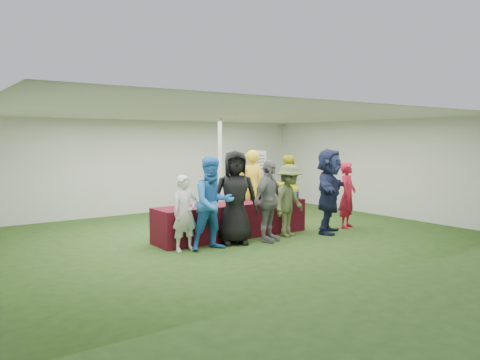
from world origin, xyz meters
TOP-DOWN VIEW (x-y plane):
  - ground at (0.00, 0.00)m, footprint 60.00×60.00m
  - tent at (0.50, 1.20)m, footprint 10.00×10.00m
  - serving_table at (-0.13, -0.27)m, footprint 3.60×0.80m
  - wine_bottles at (0.56, -0.14)m, footprint 0.78×0.16m
  - wine_glasses at (-0.67, -0.54)m, footprint 2.83×0.18m
  - water_bottle at (-0.14, -0.19)m, footprint 0.07×0.07m
  - bar_towel at (1.47, -0.22)m, footprint 0.25×0.18m
  - dump_bucket at (1.50, -0.49)m, footprint 0.21×0.21m
  - wine_list_sign at (2.89, 2.65)m, footprint 0.50×0.03m
  - staff_pourer at (1.13, 0.73)m, footprint 0.78×0.62m
  - staff_back at (2.63, 1.07)m, footprint 0.85×0.67m
  - customer_0 at (-1.61, -0.81)m, footprint 0.54×0.36m
  - customer_1 at (-1.12, -1.03)m, footprint 0.94×0.76m
  - customer_2 at (-0.48, -0.86)m, footprint 1.11×0.95m
  - customer_3 at (0.20, -1.10)m, footprint 1.09×0.76m
  - customer_4 at (0.92, -0.95)m, footprint 1.17×0.90m
  - customer_5 at (1.91, -1.20)m, footprint 1.81×1.49m
  - customer_6 at (2.74, -1.02)m, footprint 0.69×0.59m

SIDE VIEW (x-z plane):
  - ground at x=0.00m, z-range 0.00..0.00m
  - serving_table at x=-0.13m, z-range 0.00..0.75m
  - customer_0 at x=-1.61m, z-range 0.00..1.47m
  - bar_towel at x=1.47m, z-range 0.75..0.78m
  - customer_6 at x=2.74m, z-range 0.00..1.60m
  - customer_4 at x=0.92m, z-range 0.00..1.60m
  - dump_bucket at x=1.50m, z-range 0.75..0.93m
  - water_bottle at x=-0.14m, z-range 0.74..0.97m
  - staff_back at x=2.63m, z-range 0.00..1.72m
  - customer_3 at x=0.20m, z-range 0.00..1.72m
  - wine_glasses at x=-0.67m, z-range 0.78..0.94m
  - wine_bottles at x=0.56m, z-range 0.71..1.03m
  - customer_1 at x=-1.12m, z-range 0.00..1.82m
  - staff_pourer at x=1.13m, z-range 0.00..1.88m
  - customer_2 at x=-0.48m, z-range 0.00..1.93m
  - customer_5 at x=1.91m, z-range 0.00..1.94m
  - wine_list_sign at x=2.89m, z-range 0.42..2.22m
  - tent at x=0.50m, z-range -3.65..6.35m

